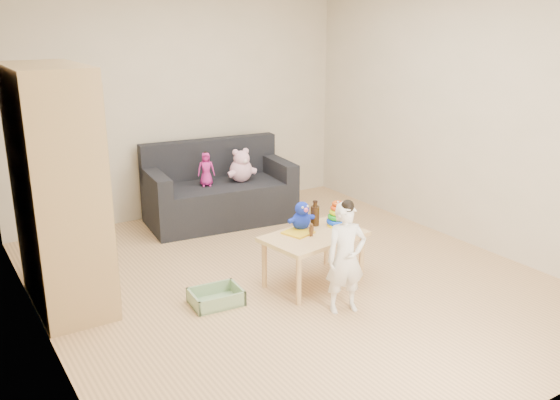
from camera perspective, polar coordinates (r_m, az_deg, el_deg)
room at (r=4.81m, az=1.09°, el=6.57°), size 4.50×4.50×4.50m
wardrobe at (r=4.79m, az=-20.61°, el=0.89°), size 0.52×1.04×1.87m
sofa at (r=6.60m, az=-5.77°, el=-0.22°), size 1.65×0.95×0.44m
play_table at (r=5.06m, az=3.26°, el=-5.67°), size 0.91×0.65×0.44m
storage_bin at (r=4.80m, az=-6.17°, el=-9.24°), size 0.42×0.33×0.12m
toddler at (r=4.55m, az=6.34°, el=-5.71°), size 0.36×0.29×0.85m
pink_bear at (r=6.54m, az=-3.78°, el=3.12°), size 0.32×0.29×0.31m
doll at (r=6.40m, az=-7.13°, el=2.92°), size 0.21×0.18×0.36m
ring_stacker at (r=5.17m, az=5.56°, el=-1.56°), size 0.20×0.20×0.22m
brown_bottle at (r=5.17m, az=3.39°, el=-1.44°), size 0.08×0.08×0.22m
blue_plush at (r=5.06m, az=2.06°, el=-1.47°), size 0.22×0.18×0.25m
wooden_figure at (r=4.92m, az=3.03°, el=-2.88°), size 0.05×0.04×0.12m
yellow_book at (r=4.99m, az=1.75°, el=-3.15°), size 0.26×0.26×0.02m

